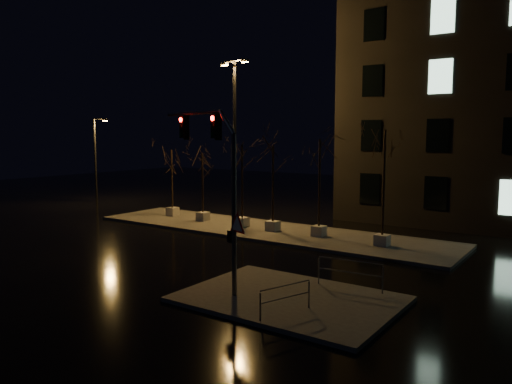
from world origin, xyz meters
The scene contains 14 objects.
ground centered at (0.00, 0.00, 0.00)m, with size 90.00×90.00×0.00m, color black.
median centered at (0.00, 6.00, 0.07)m, with size 22.00×5.00×0.15m, color #4C4944.
sidewalk_corner centered at (7.50, -3.50, 0.07)m, with size 7.00×5.00×0.15m, color #4C4944.
tree_0 centered at (-7.63, 6.47, 3.58)m, with size 1.80×1.80×4.52m.
tree_1 centered at (-4.66, 6.13, 3.47)m, with size 1.80×1.80×4.38m.
tree_2 centered at (-1.42, 5.93, 3.89)m, with size 1.80×1.80×4.92m.
tree_3 centered at (0.74, 5.90, 3.88)m, with size 1.80×1.80×4.91m.
tree_4 centered at (3.58, 6.05, 4.17)m, with size 1.80×1.80×5.30m.
tree_5 centered at (7.22, 5.73, 4.54)m, with size 1.80×1.80×5.79m.
traffic_signal_mast centered at (4.91, -4.11, 4.25)m, with size 4.89×1.62×6.24m.
streetlight_main centered at (-3.48, 7.94, 5.94)m, with size 2.49×0.84×10.03m.
streetlight_far centered at (-18.64, 8.91, 3.78)m, with size 1.31×0.61×6.87m.
guard_rail_a centered at (8.77, -1.50, 0.82)m, with size 2.38×0.27×1.03m.
guard_rail_b centered at (8.25, -4.97, 0.74)m, with size 0.67×1.83×0.92m.
Camera 1 is at (15.83, -17.40, 5.55)m, focal length 35.00 mm.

